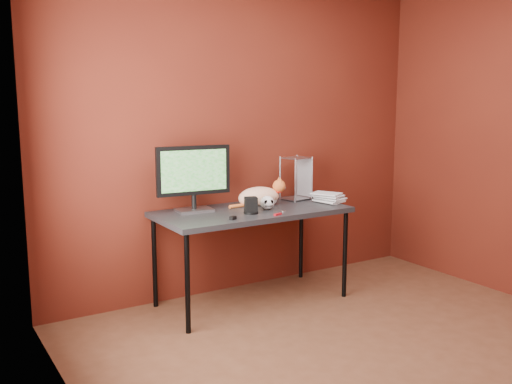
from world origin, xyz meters
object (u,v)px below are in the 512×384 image
desk (252,216)px  speaker (251,206)px  monitor (194,175)px  cat (260,196)px  skull_mug (267,203)px  book_stack (323,148)px

desk → speaker: bearing=-124.0°
monitor → speaker: monitor is taller
desk → cat: cat is taller
monitor → cat: size_ratio=1.21×
skull_mug → book_stack: book_stack is taller
cat → book_stack: size_ratio=0.53×
monitor → speaker: bearing=-37.1°
book_stack → monitor: bearing=166.5°
monitor → skull_mug: (0.52, -0.23, -0.23)m
skull_mug → speaker: bearing=-141.8°
desk → monitor: 0.56m
desk → speaker: (-0.09, -0.13, 0.11)m
desk → cat: bearing=37.8°
cat → skull_mug: bearing=-83.7°
cat → book_stack: book_stack is taller
cat → book_stack: bearing=-2.1°
skull_mug → monitor: bearing=174.5°
desk → book_stack: size_ratio=1.64×
skull_mug → speaker: speaker is taller
desk → speaker: speaker is taller
monitor → book_stack: bearing=-8.0°
skull_mug → book_stack: bearing=17.1°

